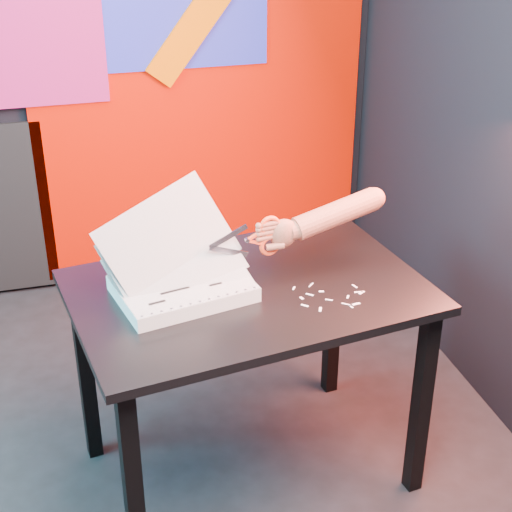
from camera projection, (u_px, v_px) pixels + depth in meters
name	position (u px, v px, depth m)	size (l,w,h in m)	color
room	(70.00, 109.00, 2.13)	(3.01, 3.01, 2.71)	black
backdrop	(73.00, 101.00, 3.58)	(2.88, 0.05, 2.08)	red
work_table	(248.00, 315.00, 2.52)	(1.19, 0.88, 0.75)	black
printout_stack	(182.00, 285.00, 2.42)	(0.49, 0.37, 0.37)	silver
scissors	(265.00, 237.00, 2.47)	(0.24, 0.04, 0.14)	#989FAF
hand_forearm	(327.00, 217.00, 2.53)	(0.45, 0.12, 0.15)	#A85847
paper_clippings	(333.00, 297.00, 2.42)	(0.22, 0.18, 0.00)	white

